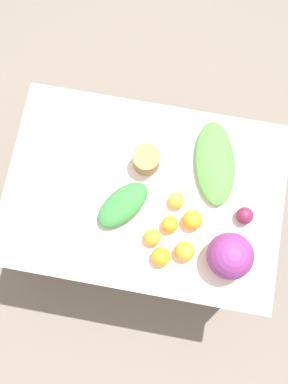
{
  "coord_description": "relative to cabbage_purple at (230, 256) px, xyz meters",
  "views": [
    {
      "loc": [
        0.07,
        -0.38,
        2.51
      ],
      "look_at": [
        0.0,
        0.0,
        0.74
      ],
      "focal_mm": 40.0,
      "sensor_mm": 36.0,
      "label": 1
    }
  ],
  "objects": [
    {
      "name": "orange_1",
      "position": [
        -0.17,
        -0.01,
        -0.05
      ],
      "size": [
        0.08,
        0.08,
        0.08
      ],
      "primitive_type": "sphere",
      "color": "orange",
      "rests_on": "dining_table"
    },
    {
      "name": "ground_plane",
      "position": [
        -0.38,
        0.21,
        -0.81
      ],
      "size": [
        8.0,
        8.0,
        0.0
      ],
      "primitive_type": "plane",
      "color": "#70665B"
    },
    {
      "name": "paper_bag",
      "position": [
        -0.4,
        0.34,
        -0.04
      ],
      "size": [
        0.12,
        0.12,
        0.1
      ],
      "primitive_type": "cylinder",
      "color": "#997047",
      "rests_on": "dining_table"
    },
    {
      "name": "orange_4",
      "position": [
        -0.27,
        -0.05,
        -0.05
      ],
      "size": [
        0.08,
        0.08,
        0.08
      ],
      "primitive_type": "sphere",
      "color": "orange",
      "rests_on": "dining_table"
    },
    {
      "name": "cabbage_purple",
      "position": [
        0.0,
        0.0,
        0.0
      ],
      "size": [
        0.19,
        0.19,
        0.19
      ],
      "primitive_type": "sphere",
      "color": "#7A2D75",
      "rests_on": "dining_table"
    },
    {
      "name": "orange_5",
      "position": [
        -0.24,
        0.2,
        -0.06
      ],
      "size": [
        0.07,
        0.07,
        0.07
      ],
      "primitive_type": "sphere",
      "color": "#F9A833",
      "rests_on": "dining_table"
    },
    {
      "name": "greens_bunch_beet_tops",
      "position": [
        -0.11,
        0.39,
        -0.06
      ],
      "size": [
        0.24,
        0.4,
        0.06
      ],
      "primitive_type": "ellipsoid",
      "rotation": [
        0.0,
        0.0,
        4.92
      ],
      "color": "#4C933D",
      "rests_on": "dining_table"
    },
    {
      "name": "dining_table",
      "position": [
        -0.38,
        0.21,
        -0.2
      ],
      "size": [
        1.2,
        0.83,
        0.72
      ],
      "color": "silver",
      "rests_on": "ground_plane"
    },
    {
      "name": "greens_bunch_kale",
      "position": [
        -0.46,
        0.14,
        -0.06
      ],
      "size": [
        0.26,
        0.28,
        0.07
      ],
      "primitive_type": "ellipsoid",
      "rotation": [
        0.0,
        0.0,
        4.05
      ],
      "color": "#337538",
      "rests_on": "dining_table"
    },
    {
      "name": "orange_0",
      "position": [
        -0.25,
        0.09,
        -0.06
      ],
      "size": [
        0.07,
        0.07,
        0.07
      ],
      "primitive_type": "sphere",
      "color": "orange",
      "rests_on": "dining_table"
    },
    {
      "name": "orange_3",
      "position": [
        -0.31,
        0.03,
        -0.06
      ],
      "size": [
        0.07,
        0.07,
        0.07
      ],
      "primitive_type": "sphere",
      "color": "orange",
      "rests_on": "dining_table"
    },
    {
      "name": "orange_2",
      "position": [
        -0.16,
        0.13,
        -0.05
      ],
      "size": [
        0.08,
        0.08,
        0.08
      ],
      "primitive_type": "sphere",
      "color": "orange",
      "rests_on": "dining_table"
    },
    {
      "name": "beet_root",
      "position": [
        0.05,
        0.18,
        -0.06
      ],
      "size": [
        0.07,
        0.07,
        0.07
      ],
      "primitive_type": "sphere",
      "color": "maroon",
      "rests_on": "dining_table"
    }
  ]
}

